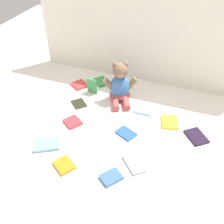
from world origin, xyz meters
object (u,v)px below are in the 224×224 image
book_case_3 (64,165)px  book_case_1 (126,133)px  book_case_4 (80,85)px  book_case_6 (143,109)px  book_case_2 (196,137)px  book_case_5 (111,177)px  book_case_0 (169,122)px  teddy_bear (120,86)px  book_case_8 (92,86)px  book_case_12 (133,163)px  book_case_9 (73,122)px  book_case_11 (46,144)px  book_case_10 (101,82)px  book_case_7 (79,103)px

book_case_3 → book_case_1: bearing=-0.3°
book_case_4 → book_case_1: bearing=85.1°
book_case_6 → book_case_4: bearing=75.5°
book_case_2 → book_case_5: 0.53m
book_case_4 → book_case_6: bearing=110.2°
book_case_0 → book_case_2: (0.16, -0.07, -0.00)m
teddy_bear → book_case_2: teddy_bear is taller
book_case_3 → book_case_8: (-0.12, 0.61, 0.05)m
book_case_1 → book_case_12: size_ratio=0.78×
book_case_3 → book_case_9: bearing=52.6°
book_case_2 → book_case_11: (-0.73, -0.34, 0.00)m
book_case_0 → book_case_12: bearing=-121.8°
book_case_3 → book_case_6: book_case_3 is taller
book_case_3 → book_case_5: (0.24, 0.01, 0.00)m
teddy_bear → book_case_10: size_ratio=2.55×
book_case_1 → book_case_5: bearing=30.1°
book_case_0 → book_case_4: (-0.65, 0.17, 0.00)m
book_case_1 → book_case_12: 0.21m
book_case_2 → book_case_10: bearing=-64.5°
book_case_1 → book_case_7: 0.39m
teddy_bear → book_case_12: 0.55m
book_case_5 → book_case_12: 0.14m
book_case_0 → book_case_7: bearing=166.4°
book_case_1 → book_case_8: 0.45m
book_case_8 → book_case_7: bearing=-96.3°
book_case_1 → book_case_6: size_ratio=1.00×
book_case_0 → book_case_11: (-0.57, -0.41, 0.00)m
book_case_9 → book_case_11: size_ratio=0.69×
book_case_9 → teddy_bear: bearing=-175.9°
book_case_8 → book_case_1: bearing=-35.9°
book_case_9 → book_case_12: 0.45m
book_case_3 → book_case_9: 0.32m
book_case_10 → book_case_12: size_ratio=0.76×
book_case_1 → book_case_2: bearing=131.3°
book_case_3 → book_case_11: size_ratio=0.73×
teddy_bear → book_case_3: bearing=-121.3°
teddy_bear → book_case_6: size_ratio=2.50×
book_case_8 → book_case_10: book_case_8 is taller
book_case_4 → book_case_9: 0.39m
book_case_0 → book_case_4: 0.67m
book_case_1 → book_case_8: book_case_8 is taller
book_case_6 → book_case_10: size_ratio=1.02×
book_case_12 → book_case_8: bearing=-91.5°
book_case_2 → book_case_11: 0.80m
book_case_2 → book_case_6: (-0.33, 0.13, -0.00)m
book_case_9 → book_case_12: book_case_9 is taller
book_case_0 → book_case_6: book_case_0 is taller
book_case_5 → book_case_9: (-0.34, 0.29, -0.00)m
book_case_5 → book_case_7: (-0.39, 0.46, -0.00)m
teddy_bear → book_case_6: teddy_bear is taller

